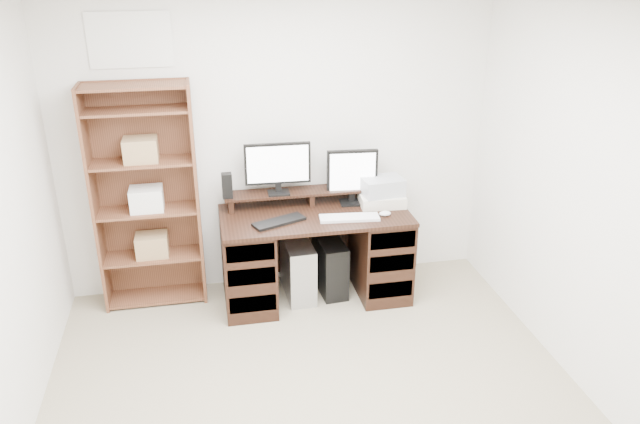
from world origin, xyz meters
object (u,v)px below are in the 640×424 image
object	(u,v)px
monitor_small	(352,175)
tower_silver	(298,269)
printer	(382,199)
tower_black	(330,265)
monitor_wide	(278,166)
desk	(315,253)
bookshelf	(147,196)

from	to	relation	value
monitor_small	tower_silver	size ratio (longest dim) A/B	0.93
printer	tower_black	size ratio (longest dim) A/B	0.76
printer	tower_black	world-z (taller)	printer
monitor_wide	printer	world-z (taller)	monitor_wide
desk	tower_silver	size ratio (longest dim) A/B	3.09
desk	monitor_small	world-z (taller)	monitor_small
monitor_small	monitor_wide	bearing A→B (deg)	-178.80
bookshelf	monitor_small	bearing A→B (deg)	-2.01
monitor_wide	tower_black	world-z (taller)	monitor_wide
tower_black	printer	bearing A→B (deg)	-3.28
desk	monitor_wide	world-z (taller)	monitor_wide
desk	monitor_small	bearing A→B (deg)	24.57
tower_silver	tower_black	bearing A→B (deg)	2.62
tower_silver	tower_black	world-z (taller)	tower_silver
printer	tower_black	bearing A→B (deg)	-175.13
bookshelf	tower_silver	bearing A→B (deg)	-8.62
desk	monitor_wide	bearing A→B (deg)	144.22
printer	bookshelf	size ratio (longest dim) A/B	0.20
printer	tower_silver	distance (m)	0.90
desk	bookshelf	size ratio (longest dim) A/B	0.83
printer	bookshelf	world-z (taller)	bookshelf
monitor_small	tower_black	bearing A→B (deg)	-150.63
monitor_small	tower_black	size ratio (longest dim) A/B	0.95
desk	monitor_small	distance (m)	0.71
desk	monitor_wide	size ratio (longest dim) A/B	2.85
tower_black	desk	bearing A→B (deg)	-160.15
printer	desk	bearing A→B (deg)	-169.10
desk	printer	size ratio (longest dim) A/B	4.16
printer	monitor_wide	bearing A→B (deg)	175.76
tower_silver	printer	bearing A→B (deg)	0.03
monitor_small	bookshelf	size ratio (longest dim) A/B	0.25
monitor_wide	monitor_small	distance (m)	0.61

